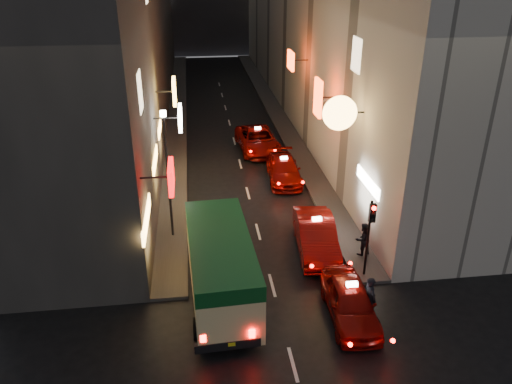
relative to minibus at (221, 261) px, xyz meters
name	(u,v)px	position (x,y,z in m)	size (l,w,h in m)	color
building_left	(121,4)	(-5.85, 26.15, 7.20)	(7.49, 52.28, 18.00)	#3C3937
building_right	(321,2)	(10.15, 26.15, 7.20)	(7.97, 52.00, 18.00)	#B6B0A6
sidewalk_left	(178,113)	(-2.10, 26.16, -1.73)	(1.50, 52.00, 0.15)	#413E3C
sidewalk_right	(274,110)	(6.40, 26.16, -1.73)	(1.50, 52.00, 0.15)	#413E3C
minibus	(221,261)	(0.00, 0.00, 0.00)	(2.62, 6.73, 2.86)	beige
taxi_near	(350,299)	(4.75, -1.70, -0.97)	(2.36, 5.30, 1.83)	maroon
taxi_second	(316,233)	(4.58, 3.10, -0.88)	(2.88, 5.99, 2.02)	maroon
taxi_third	(284,168)	(4.54, 11.25, -1.01)	(2.32, 5.09, 1.75)	maroon
taxi_far	(258,138)	(3.64, 16.53, -0.90)	(2.72, 5.83, 1.98)	maroon
pedestrian_crossing	(370,295)	(5.45, -1.82, -0.78)	(0.67, 0.43, 2.04)	black
pedestrian_sidewalk	(363,237)	(6.54, 2.30, -0.76)	(0.67, 0.42, 1.79)	black
traffic_light	(371,224)	(6.15, 0.63, 0.88)	(0.26, 0.43, 3.50)	black
lamp_post	(167,167)	(-2.05, 5.16, 1.92)	(0.28, 0.28, 6.22)	black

